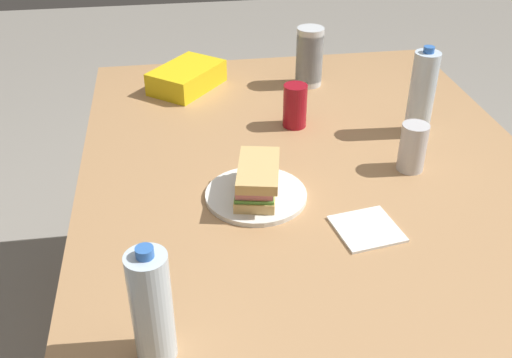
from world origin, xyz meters
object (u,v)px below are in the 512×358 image
object	(u,v)px
chip_bag	(187,77)
water_bottle_spare	(152,307)
sandwich	(257,179)
soda_can_red	(295,106)
dining_table	(313,198)
soda_can_silver	(413,147)
paper_plate	(256,195)
plastic_cup_stack	(309,57)
water_bottle_tall	(422,94)

from	to	relation	value
chip_bag	water_bottle_spare	bearing A→B (deg)	33.77
sandwich	soda_can_red	size ratio (longest dim) A/B	1.62
water_bottle_spare	dining_table	bearing A→B (deg)	142.95
dining_table	soda_can_red	xyz separation A→B (m)	(-0.25, 0.00, 0.14)
dining_table	soda_can_silver	xyz separation A→B (m)	(0.02, 0.24, 0.14)
paper_plate	chip_bag	bearing A→B (deg)	-169.09
sandwich	water_bottle_spare	size ratio (longest dim) A/B	0.88
paper_plate	sandwich	size ratio (longest dim) A/B	1.19
plastic_cup_stack	water_bottle_spare	distance (m)	1.15
soda_can_red	water_bottle_tall	bearing A→B (deg)	74.39
paper_plate	plastic_cup_stack	size ratio (longest dim) A/B	1.27
water_bottle_tall	sandwich	bearing A→B (deg)	-62.49
sandwich	soda_can_red	bearing A→B (deg)	154.87
sandwich	soda_can_silver	bearing A→B (deg)	100.19
paper_plate	water_bottle_spare	distance (m)	0.50
chip_bag	plastic_cup_stack	world-z (taller)	plastic_cup_stack
plastic_cup_stack	water_bottle_spare	world-z (taller)	water_bottle_spare
chip_bag	sandwich	bearing A→B (deg)	50.42
dining_table	paper_plate	xyz separation A→B (m)	(0.09, -0.16, 0.08)
chip_bag	soda_can_silver	world-z (taller)	soda_can_silver
water_bottle_tall	soda_can_silver	xyz separation A→B (m)	(0.18, -0.09, -0.06)
paper_plate	plastic_cup_stack	xyz separation A→B (m)	(-0.61, 0.26, 0.09)
plastic_cup_stack	water_bottle_spare	bearing A→B (deg)	-25.36
paper_plate	soda_can_red	distance (m)	0.38
paper_plate	water_bottle_spare	size ratio (longest dim) A/B	1.05
water_bottle_tall	water_bottle_spare	bearing A→B (deg)	-46.59
chip_bag	water_bottle_tall	distance (m)	0.73
water_bottle_spare	paper_plate	bearing A→B (deg)	151.68
dining_table	chip_bag	world-z (taller)	chip_bag
water_bottle_spare	soda_can_silver	world-z (taller)	water_bottle_spare
plastic_cup_stack	chip_bag	bearing A→B (deg)	-94.38
dining_table	water_bottle_tall	bearing A→B (deg)	116.00
water_bottle_tall	water_bottle_spare	size ratio (longest dim) A/B	1.10
paper_plate	chip_bag	world-z (taller)	chip_bag
paper_plate	soda_can_red	xyz separation A→B (m)	(-0.34, 0.16, 0.05)
chip_bag	water_bottle_spare	size ratio (longest dim) A/B	1.03
sandwich	soda_can_red	world-z (taller)	soda_can_red
sandwich	water_bottle_tall	size ratio (longest dim) A/B	0.80
sandwich	water_bottle_tall	distance (m)	0.55
chip_bag	soda_can_silver	xyz separation A→B (m)	(0.57, 0.52, 0.03)
dining_table	paper_plate	bearing A→B (deg)	-60.82
water_bottle_tall	plastic_cup_stack	world-z (taller)	water_bottle_tall
soda_can_red	soda_can_silver	size ratio (longest dim) A/B	1.00
soda_can_red	dining_table	bearing A→B (deg)	-0.25
soda_can_red	soda_can_silver	xyz separation A→B (m)	(0.27, 0.24, 0.00)
dining_table	soda_can_silver	size ratio (longest dim) A/B	12.55
soda_can_silver	water_bottle_tall	bearing A→B (deg)	154.34
water_bottle_tall	plastic_cup_stack	distance (m)	0.43
soda_can_red	plastic_cup_stack	world-z (taller)	plastic_cup_stack
soda_can_red	chip_bag	size ratio (longest dim) A/B	0.53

